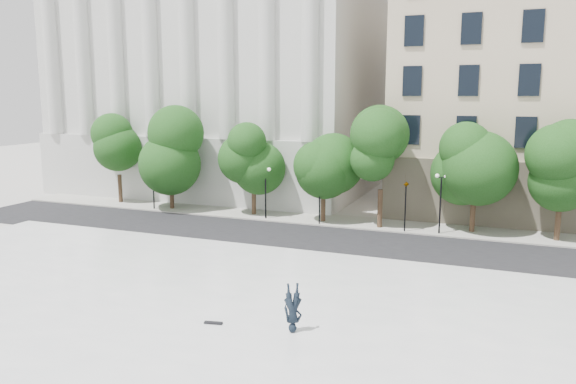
{
  "coord_description": "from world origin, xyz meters",
  "views": [
    {
      "loc": [
        10.95,
        -16.86,
        9.66
      ],
      "look_at": [
        0.36,
        10.0,
        4.67
      ],
      "focal_mm": 35.0,
      "sensor_mm": 36.0,
      "label": 1
    }
  ],
  "objects_px": {
    "traffic_light_east": "(406,183)",
    "person_lying": "(293,325)",
    "traffic_light_west": "(320,177)",
    "skateboard": "(213,323)"
  },
  "relations": [
    {
      "from": "traffic_light_east",
      "to": "person_lying",
      "type": "height_order",
      "value": "traffic_light_east"
    },
    {
      "from": "person_lying",
      "to": "skateboard",
      "type": "distance_m",
      "value": 3.35
    },
    {
      "from": "traffic_light_east",
      "to": "person_lying",
      "type": "relative_size",
      "value": 2.1
    },
    {
      "from": "traffic_light_west",
      "to": "skateboard",
      "type": "bearing_deg",
      "value": -84.02
    },
    {
      "from": "traffic_light_west",
      "to": "traffic_light_east",
      "type": "distance_m",
      "value": 6.37
    },
    {
      "from": "person_lying",
      "to": "skateboard",
      "type": "xyz_separation_m",
      "value": [
        -3.31,
        -0.47,
        -0.23
      ]
    },
    {
      "from": "person_lying",
      "to": "skateboard",
      "type": "relative_size",
      "value": 2.61
    },
    {
      "from": "person_lying",
      "to": "skateboard",
      "type": "bearing_deg",
      "value": 162.9
    },
    {
      "from": "traffic_light_west",
      "to": "person_lying",
      "type": "distance_m",
      "value": 20.61
    },
    {
      "from": "traffic_light_west",
      "to": "traffic_light_east",
      "type": "height_order",
      "value": "traffic_light_west"
    }
  ]
}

